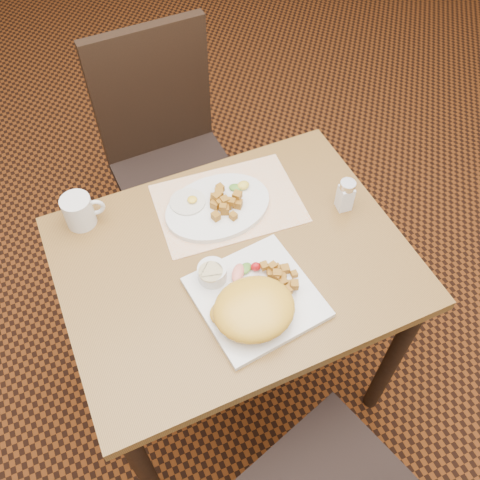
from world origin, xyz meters
name	(u,v)px	position (x,y,z in m)	size (l,w,h in m)	color
ground	(236,372)	(0.00, 0.00, 0.00)	(8.00, 8.00, 0.00)	black
table	(234,280)	(0.00, 0.00, 0.64)	(0.90, 0.70, 0.75)	brown
chair_far	(169,151)	(0.03, 0.67, 0.54)	(0.43, 0.44, 0.97)	black
placemat	(228,203)	(0.06, 0.18, 0.75)	(0.40, 0.28, 0.00)	white
plate_square	(256,297)	(0.00, -0.14, 0.76)	(0.28, 0.28, 0.02)	silver
plate_oval	(218,207)	(0.03, 0.17, 0.76)	(0.30, 0.23, 0.02)	silver
hollandaise_mound	(253,309)	(-0.03, -0.19, 0.80)	(0.20, 0.18, 0.07)	gold
ramekin	(212,273)	(-0.08, -0.04, 0.79)	(0.07, 0.07, 0.04)	silver
garnish_sq	(244,271)	(0.00, -0.06, 0.78)	(0.09, 0.07, 0.03)	#387223
fried_egg	(188,201)	(-0.04, 0.21, 0.77)	(0.10, 0.10, 0.02)	white
garnish_ov	(240,186)	(0.11, 0.20, 0.78)	(0.07, 0.04, 0.02)	#387223
salt_shaker	(346,195)	(0.35, 0.03, 0.80)	(0.05, 0.05, 0.10)	white
coffee_mug	(79,211)	(-0.33, 0.28, 0.80)	(0.11, 0.08, 0.09)	silver
home_fries_sq	(281,276)	(0.08, -0.12, 0.78)	(0.08, 0.11, 0.04)	#AE721C
home_fries_ov	(224,203)	(0.04, 0.16, 0.79)	(0.11, 0.12, 0.04)	#AE721C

